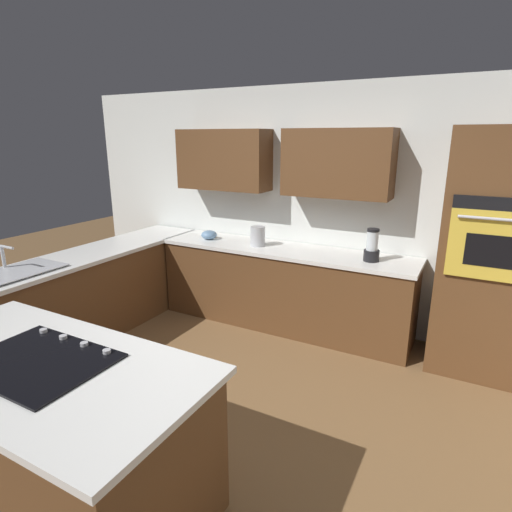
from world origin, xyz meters
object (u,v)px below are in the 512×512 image
object	(u,v)px
blender	(372,247)
mixing_bowl	(209,235)
cooktop	(39,361)
kettle	(258,236)
wall_oven	(490,256)
sink_unit	(18,271)

from	to	relation	value
blender	mixing_bowl	xyz separation A→B (m)	(1.90, 0.00, -0.09)
cooktop	mixing_bowl	xyz separation A→B (m)	(0.79, -2.75, 0.04)
cooktop	mixing_bowl	bearing A→B (deg)	-74.07
cooktop	kettle	distance (m)	2.76
wall_oven	blender	distance (m)	1.00
wall_oven	mixing_bowl	world-z (taller)	wall_oven
wall_oven	kettle	world-z (taller)	wall_oven
sink_unit	kettle	bearing A→B (deg)	-127.62
blender	mixing_bowl	distance (m)	1.90
cooktop	kettle	world-z (taller)	kettle
wall_oven	cooktop	distance (m)	3.50
kettle	wall_oven	bearing A→B (deg)	-179.22
mixing_bowl	blender	bearing A→B (deg)	180.00
kettle	cooktop	bearing A→B (deg)	92.82
wall_oven	kettle	size ratio (longest dim) A/B	10.06
wall_oven	mixing_bowl	bearing A→B (deg)	0.60
wall_oven	cooktop	world-z (taller)	wall_oven
wall_oven	blender	size ratio (longest dim) A/B	6.71
wall_oven	cooktop	size ratio (longest dim) A/B	2.83
sink_unit	blender	size ratio (longest dim) A/B	2.18
kettle	sink_unit	bearing A→B (deg)	52.38
blender	kettle	size ratio (longest dim) A/B	1.50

